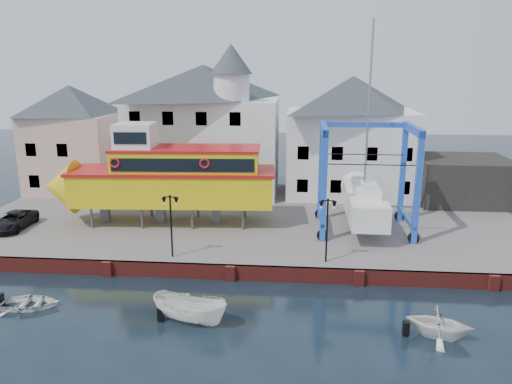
{
  "coord_description": "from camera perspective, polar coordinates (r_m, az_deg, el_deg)",
  "views": [
    {
      "loc": [
        4.17,
        -28.87,
        13.3
      ],
      "look_at": [
        1.0,
        7.0,
        4.0
      ],
      "focal_mm": 35.0,
      "sensor_mm": 36.0,
      "label": 1
    }
  ],
  "objects": [
    {
      "name": "ground",
      "position": [
        32.06,
        -2.93,
        -10.05
      ],
      "size": [
        140.0,
        140.0,
        0.0
      ],
      "primitive_type": "plane",
      "color": "#17232C",
      "rests_on": "ground"
    },
    {
      "name": "hardstanding",
      "position": [
        42.08,
        -0.88,
        -3.23
      ],
      "size": [
        44.0,
        22.0,
        1.0
      ],
      "primitive_type": "cube",
      "color": "#6E645E",
      "rests_on": "ground"
    },
    {
      "name": "quay_wall",
      "position": [
        31.95,
        -2.91,
        -9.16
      ],
      "size": [
        44.0,
        0.47,
        1.0
      ],
      "color": "maroon",
      "rests_on": "ground"
    },
    {
      "name": "motorboat_a",
      "position": [
        27.55,
        -7.5,
        -14.52
      ],
      "size": [
        4.65,
        2.87,
        1.68
      ],
      "primitive_type": "imported",
      "rotation": [
        0.0,
        0.0,
        1.27
      ],
      "color": "white",
      "rests_on": "ground"
    },
    {
      "name": "motorboat_d",
      "position": [
        31.53,
        -24.59,
        -11.88
      ],
      "size": [
        3.77,
        2.91,
        0.72
      ],
      "primitive_type": "imported",
      "rotation": [
        0.0,
        0.0,
        1.7
      ],
      "color": "white",
      "rests_on": "ground"
    },
    {
      "name": "lamp_post_right",
      "position": [
        31.48,
        8.17,
        -2.52
      ],
      "size": [
        1.12,
        0.32,
        4.2
      ],
      "color": "black",
      "rests_on": "hardstanding"
    },
    {
      "name": "shed_dark",
      "position": [
        49.3,
        22.44,
        1.31
      ],
      "size": [
        8.0,
        7.0,
        4.0
      ],
      "primitive_type": "cube",
      "color": "black",
      "rests_on": "hardstanding"
    },
    {
      "name": "motorboat_c",
      "position": [
        27.61,
        20.07,
        -15.27
      ],
      "size": [
        4.0,
        3.71,
        1.73
      ],
      "primitive_type": "imported",
      "rotation": [
        0.0,
        0.0,
        1.25
      ],
      "color": "white",
      "rests_on": "ground"
    },
    {
      "name": "building_pink",
      "position": [
        52.34,
        -20.18,
        5.74
      ],
      "size": [
        8.0,
        7.0,
        10.3
      ],
      "color": "beige",
      "rests_on": "hardstanding"
    },
    {
      "name": "building_white_right",
      "position": [
        48.57,
        10.77,
        6.3
      ],
      "size": [
        12.0,
        8.0,
        11.2
      ],
      "color": "silver",
      "rests_on": "hardstanding"
    },
    {
      "name": "travel_lift",
      "position": [
        39.11,
        12.15,
        -0.28
      ],
      "size": [
        7.18,
        10.17,
        15.37
      ],
      "rotation": [
        0.0,
        0.0,
        -0.0
      ],
      "color": "blue",
      "rests_on": "hardstanding"
    },
    {
      "name": "van",
      "position": [
        42.52,
        -25.99,
        -2.95
      ],
      "size": [
        2.21,
        4.63,
        1.27
      ],
      "primitive_type": "imported",
      "rotation": [
        0.0,
        0.0,
        0.02
      ],
      "color": "black",
      "rests_on": "hardstanding"
    },
    {
      "name": "tour_boat",
      "position": [
        39.63,
        -10.99,
        1.71
      ],
      "size": [
        18.33,
        5.35,
        7.89
      ],
      "rotation": [
        0.0,
        0.0,
        0.06
      ],
      "color": "#59595E",
      "rests_on": "hardstanding"
    },
    {
      "name": "building_white_main",
      "position": [
        48.49,
        -5.78,
        7.35
      ],
      "size": [
        14.0,
        8.3,
        14.0
      ],
      "color": "silver",
      "rests_on": "hardstanding"
    },
    {
      "name": "lamp_post_left",
      "position": [
        32.47,
        -9.74,
        -2.06
      ],
      "size": [
        1.12,
        0.32,
        4.2
      ],
      "color": "black",
      "rests_on": "hardstanding"
    }
  ]
}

